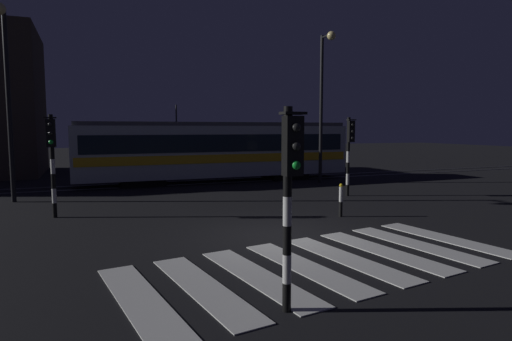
% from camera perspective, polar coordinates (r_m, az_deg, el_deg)
% --- Properties ---
extents(ground_plane, '(120.00, 120.00, 0.00)m').
position_cam_1_polar(ground_plane, '(11.86, 2.75, -8.61)').
color(ground_plane, black).
extents(rail_near, '(80.00, 0.12, 0.03)m').
position_cam_1_polar(rail_near, '(22.53, -9.31, -1.85)').
color(rail_near, '#59595E').
rests_on(rail_near, ground).
extents(rail_far, '(80.00, 0.12, 0.03)m').
position_cam_1_polar(rail_far, '(23.93, -10.05, -1.43)').
color(rail_far, '#59595E').
rests_on(rail_far, ground).
extents(crosswalk_zebra, '(9.27, 5.10, 0.02)m').
position_cam_1_polar(crosswalk_zebra, '(9.64, 9.32, -11.99)').
color(crosswalk_zebra, silver).
rests_on(crosswalk_zebra, ground).
extents(traffic_light_corner_far_left, '(0.36, 0.42, 3.36)m').
position_cam_1_polar(traffic_light_corner_far_left, '(15.25, -25.53, 2.47)').
color(traffic_light_corner_far_left, black).
rests_on(traffic_light_corner_far_left, ground).
extents(traffic_light_kerb_mid_left, '(0.36, 0.42, 3.25)m').
position_cam_1_polar(traffic_light_kerb_mid_left, '(6.58, 4.57, -1.11)').
color(traffic_light_kerb_mid_left, black).
rests_on(traffic_light_kerb_mid_left, ground).
extents(traffic_light_corner_far_right, '(0.36, 0.42, 3.39)m').
position_cam_1_polar(traffic_light_corner_far_right, '(18.75, 12.35, 3.42)').
color(traffic_light_corner_far_right, black).
rests_on(traffic_light_corner_far_right, ground).
extents(street_lamp_trackside_left, '(0.44, 1.21, 7.46)m').
position_cam_1_polar(street_lamp_trackside_left, '(19.22, -30.28, 10.21)').
color(street_lamp_trackside_left, black).
rests_on(street_lamp_trackside_left, ground).
extents(street_lamp_trackside_right, '(0.44, 1.21, 7.77)m').
position_cam_1_polar(street_lamp_trackside_right, '(23.01, 9.00, 10.44)').
color(street_lamp_trackside_right, black).
rests_on(street_lamp_trackside_right, ground).
extents(tram, '(15.00, 2.58, 4.15)m').
position_cam_1_polar(tram, '(23.55, -5.16, 2.75)').
color(tram, '#B2BCC1').
rests_on(tram, ground).
extents(bollard_island_edge, '(0.12, 0.12, 1.11)m').
position_cam_1_polar(bollard_island_edge, '(14.43, 11.22, -3.88)').
color(bollard_island_edge, black).
rests_on(bollard_island_edge, ground).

